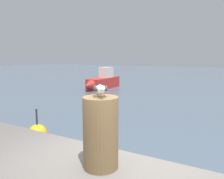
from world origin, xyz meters
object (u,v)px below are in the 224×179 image
at_px(channel_buoy, 38,138).
at_px(seagull, 100,89).
at_px(boat_red, 102,82).
at_px(mooring_post, 101,133).

bearing_deg(channel_buoy, seagull, -32.23).
bearing_deg(seagull, boat_red, 122.71).
xyz_separation_m(mooring_post, boat_red, (-9.34, 14.54, -1.35)).
xyz_separation_m(seagull, channel_buoy, (-3.70, 2.33, -1.98)).
distance_m(mooring_post, boat_red, 17.33).
distance_m(seagull, boat_red, 17.39).
height_order(mooring_post, seagull, seagull).
height_order(seagull, boat_red, seagull).
relative_size(boat_red, channel_buoy, 3.62).
distance_m(boat_red, channel_buoy, 13.46).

